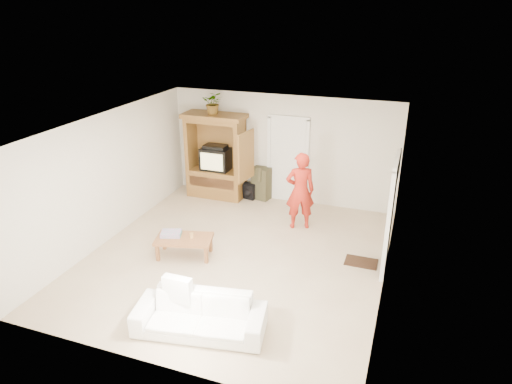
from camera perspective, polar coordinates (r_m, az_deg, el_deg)
floor at (r=8.91m, az=-2.45°, el=-8.09°), size 6.00×6.00×0.00m
ceiling at (r=7.90m, az=-2.77°, el=8.32°), size 6.00×6.00×0.00m
wall_back at (r=10.99m, az=3.30°, el=5.41°), size 5.50×0.00×5.50m
wall_front at (r=5.98m, az=-13.65°, el=-11.05°), size 5.50×0.00×5.50m
wall_left at (r=9.64m, az=-17.94°, el=1.79°), size 0.00×6.00×6.00m
wall_right at (r=7.79m, az=16.52°, el=-3.03°), size 0.00×6.00×6.00m
armoire at (r=11.33m, az=-4.91°, el=3.82°), size 1.82×1.14×2.10m
door_back at (r=11.01m, az=3.98°, el=3.89°), size 0.85×0.05×2.04m
doorway_right at (r=8.45m, az=16.45°, el=-3.04°), size 0.05×0.90×2.04m
framed_picture at (r=9.45m, az=17.46°, el=3.38°), size 0.03×0.60×0.48m
doormat at (r=8.94m, az=13.00°, el=-8.52°), size 0.60×0.40×0.02m
plant at (r=10.93m, az=-5.35°, el=11.04°), size 0.57×0.53×0.53m
man at (r=9.71m, az=5.54°, el=0.13°), size 0.73×0.62×1.70m
sofa at (r=7.02m, az=-7.05°, el=-15.03°), size 2.03×1.07×0.56m
coffee_table at (r=8.87m, az=-8.99°, el=-5.95°), size 1.18×0.83×0.40m
towel at (r=8.95m, az=-10.56°, el=-5.13°), size 0.45×0.39×0.08m
candle at (r=8.80m, az=-8.04°, el=-5.40°), size 0.08×0.08×0.10m
backpack_black at (r=11.33m, az=-0.87°, el=0.06°), size 0.35×0.25×0.39m
backpack_olive at (r=11.28m, az=0.69°, el=1.11°), size 0.49×0.40×0.81m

